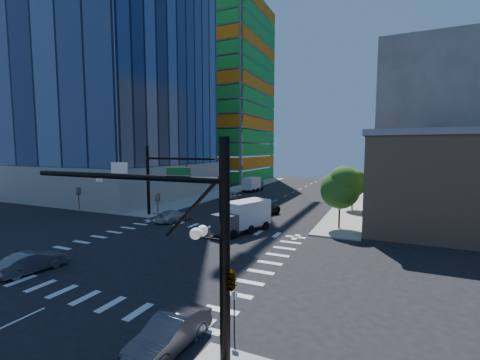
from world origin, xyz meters
The scene contains 20 objects.
ground centered at (0.00, 0.00, 0.00)m, with size 160.00×160.00×0.00m, color black.
road_markings centered at (0.00, 0.00, 0.01)m, with size 20.00×20.00×0.01m, color silver.
sidewalk_ne centered at (12.50, 40.00, 0.07)m, with size 5.00×60.00×0.15m, color gray.
sidewalk_nw centered at (-12.50, 40.00, 0.07)m, with size 5.00×60.00×0.15m, color gray.
office_tower centered at (-30.00, 25.00, 35.13)m, with size 30.00×30.00×71.00m.
construction_building centered at (-27.41, 61.93, 24.61)m, with size 25.16×34.50×70.60m.
commercial_building centered at (25.00, 22.00, 5.31)m, with size 20.50×22.50×10.60m.
bg_building_ne centered at (27.00, 55.00, 14.00)m, with size 24.00×30.00×28.00m, color #605A56.
signal_mast_se centered at (10.60, -11.50, 5.01)m, with size 10.51×2.48×9.00m.
signal_mast_nw centered at (-10.00, 11.50, 5.49)m, with size 10.20×0.40×9.00m.
tree_south centered at (12.63, 13.90, 4.69)m, with size 4.16×4.16×6.82m.
tree_north centered at (12.93, 25.90, 3.99)m, with size 3.54×3.52×5.78m.
no_parking_sign centered at (10.70, -9.00, 1.38)m, with size 0.30×0.06×2.20m.
car_nb_right centered at (8.50, -10.93, 0.74)m, with size 1.57×4.49×1.48m, color #434247.
car_nb_far centered at (2.30, 17.57, 0.74)m, with size 2.46×5.34×1.48m, color black.
car_sb_near centered at (-6.37, 9.80, 0.70)m, with size 1.95×4.80×1.39m, color #B3B3B3.
car_sb_mid centered at (-7.03, 27.72, 0.72)m, with size 1.69×4.20×1.43m, color #939499.
car_sb_cross centered at (-5.85, -7.66, 0.73)m, with size 1.55×4.44×1.46m, color #56585C.
box_truck_near centered at (3.26, 8.42, 1.44)m, with size 4.52×6.73×3.26m.
box_truck_far centered at (-8.08, 40.15, 1.30)m, with size 2.72×5.72×2.93m.
Camera 1 is at (16.74, -21.77, 8.69)m, focal length 24.00 mm.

